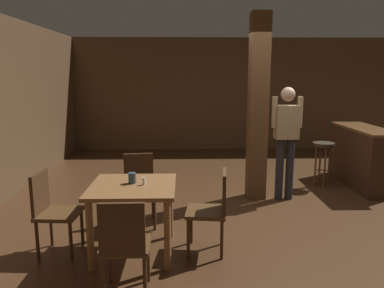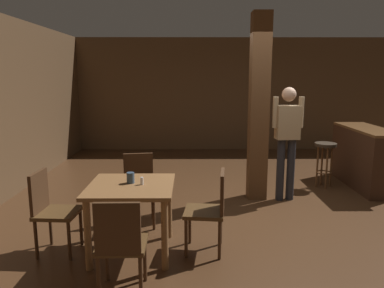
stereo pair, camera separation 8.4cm
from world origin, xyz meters
The scene contains 13 objects.
ground_plane centered at (0.00, 0.00, 0.00)m, with size 10.80×10.80×0.00m, color #422816.
wall_back centered at (0.00, 4.50, 1.40)m, with size 8.00×0.10×2.80m, color brown.
pillar centered at (-0.11, 0.60, 1.40)m, with size 0.28×0.28×2.80m, color brown.
dining_table centered at (-1.78, -1.23, 0.62)m, with size 0.89×0.89×0.76m.
chair_west centered at (-2.64, -1.23, 0.51)m, with size 0.45×0.45×0.89m.
chair_east centered at (-0.93, -1.22, 0.51)m, with size 0.46×0.46×0.89m.
chair_south centered at (-1.74, -2.06, 0.51)m, with size 0.43×0.43×0.89m.
chair_north centered at (-1.81, -0.41, 0.51)m, with size 0.47×0.47×0.89m.
napkin_cup centered at (-1.79, -1.17, 0.82)m, with size 0.08×0.08×0.12m, color #33475B.
salt_shaker centered at (-1.66, -1.23, 0.80)m, with size 0.03×0.03×0.08m, color silver.
standing_person centered at (0.31, 0.49, 1.00)m, with size 0.47×0.22×1.72m.
bar_counter centered at (1.77, 1.20, 0.52)m, with size 0.56×1.62×1.01m.
bar_stool_near centered at (1.14, 1.14, 0.58)m, with size 0.36×0.36×0.77m.
Camera 1 is at (-1.24, -5.02, 1.91)m, focal length 35.00 mm.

